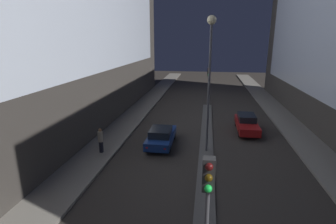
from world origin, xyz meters
The scene contains 7 objects.
median_strip centered at (0.00, 15.22, 0.06)m, with size 1.04×28.44×0.11m.
traffic_light_near centered at (0.00, 2.98, 3.82)m, with size 0.32×0.42×5.09m.
traffic_light_mid centered at (0.00, 25.14, 3.82)m, with size 0.32×0.42×5.09m.
street_lamp centered at (0.00, 15.14, 6.93)m, with size 0.61×0.61×9.47m.
car_left_lane centered at (-3.53, 15.86, 0.75)m, with size 1.84×4.50×1.48m.
car_right_lane centered at (3.53, 20.19, 0.77)m, with size 1.72×4.72×1.52m.
pedestrian_on_left_sidewalk centered at (-7.50, 13.55, 1.12)m, with size 0.41×0.41×1.81m.
Camera 1 is at (-0.13, -3.02, 8.03)m, focal length 28.00 mm.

